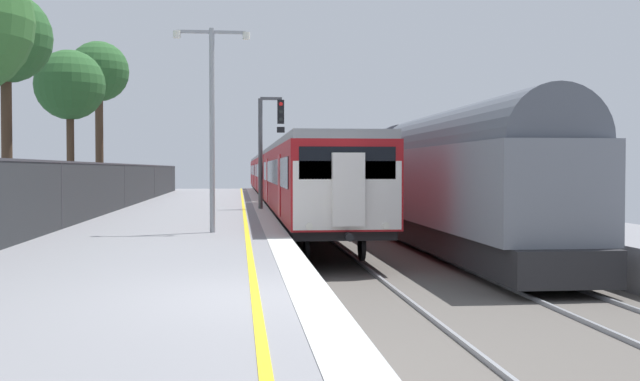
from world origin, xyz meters
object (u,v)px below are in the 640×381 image
(freight_train_adjacent_track, at_px, (373,174))
(commuter_train_at_platform, at_px, (280,175))
(signal_gantry, at_px, (267,139))
(background_tree_centre, at_px, (0,42))
(platform_lamp_mid, at_px, (212,112))
(background_tree_right, at_px, (71,87))
(background_tree_left, at_px, (100,74))

(freight_train_adjacent_track, bearing_deg, commuter_train_at_platform, 108.96)
(freight_train_adjacent_track, distance_m, signal_gantry, 7.98)
(background_tree_centre, bearing_deg, platform_lamp_mid, -38.28)
(signal_gantry, xyz_separation_m, background_tree_centre, (-8.84, -6.21, 2.86))
(signal_gantry, height_order, platform_lamp_mid, platform_lamp_mid)
(commuter_train_at_platform, relative_size, platform_lamp_mid, 11.56)
(background_tree_centre, bearing_deg, background_tree_right, 86.49)
(commuter_train_at_platform, bearing_deg, freight_train_adjacent_track, -71.04)
(signal_gantry, xyz_separation_m, background_tree_left, (-8.03, 6.87, 3.42))
(freight_train_adjacent_track, distance_m, background_tree_left, 14.43)
(platform_lamp_mid, distance_m, background_tree_right, 15.11)
(signal_gantry, bearing_deg, background_tree_centre, -144.92)
(freight_train_adjacent_track, relative_size, background_tree_centre, 6.16)
(freight_train_adjacent_track, relative_size, platform_lamp_mid, 8.57)
(commuter_train_at_platform, distance_m, platform_lamp_mid, 29.23)
(freight_train_adjacent_track, xyz_separation_m, background_tree_left, (-13.50, 1.26, 4.94))
(platform_lamp_mid, height_order, background_tree_centre, background_tree_centre)
(commuter_train_at_platform, height_order, background_tree_centre, background_tree_centre)
(background_tree_centre, bearing_deg, signal_gantry, 35.08)
(freight_train_adjacent_track, distance_m, background_tree_right, 14.82)
(background_tree_left, relative_size, background_tree_centre, 1.07)
(commuter_train_at_platform, relative_size, signal_gantry, 13.25)
(background_tree_left, distance_m, background_tree_right, 5.21)
(background_tree_centre, height_order, background_tree_right, background_tree_centre)
(background_tree_left, bearing_deg, signal_gantry, -40.54)
(background_tree_left, height_order, background_tree_centre, background_tree_left)
(background_tree_left, relative_size, background_tree_right, 1.18)
(freight_train_adjacent_track, height_order, background_tree_centre, background_tree_centre)
(signal_gantry, distance_m, background_tree_centre, 11.18)
(freight_train_adjacent_track, bearing_deg, platform_lamp_mid, -113.00)
(commuter_train_at_platform, relative_size, background_tree_centre, 8.31)
(signal_gantry, relative_size, background_tree_right, 0.69)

